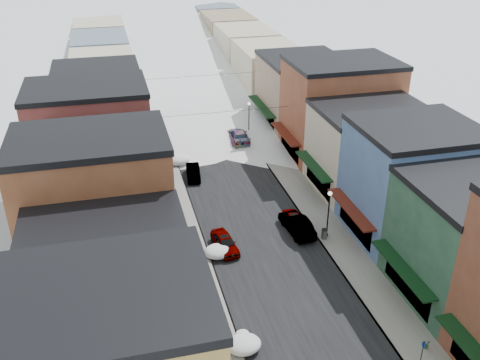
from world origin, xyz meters
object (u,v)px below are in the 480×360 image
car_green_sedan (297,224)px  streetlamp_near (329,208)px  trash_can (324,234)px  car_dark_hatch (193,172)px  car_silver_sedan (225,243)px

car_green_sedan → streetlamp_near: streetlamp_near is taller
trash_can → streetlamp_near: 2.44m
trash_can → car_dark_hatch: bearing=121.6°
car_green_sedan → car_dark_hatch: bearing=-66.2°
car_dark_hatch → trash_can: car_dark_hatch is taller
car_silver_sedan → streetlamp_near: streetlamp_near is taller
car_silver_sedan → car_green_sedan: (7.05, 1.13, 0.12)m
car_silver_sedan → car_green_sedan: 7.14m
car_green_sedan → car_silver_sedan: bearing=4.0°
car_dark_hatch → streetlamp_near: bearing=-50.8°
car_dark_hatch → car_green_sedan: bearing=-55.3°
streetlamp_near → trash_can: bearing=-134.7°
car_silver_sedan → car_dark_hatch: size_ratio=1.01×
car_dark_hatch → car_green_sedan: 15.29m
car_green_sedan → streetlamp_near: size_ratio=1.10×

